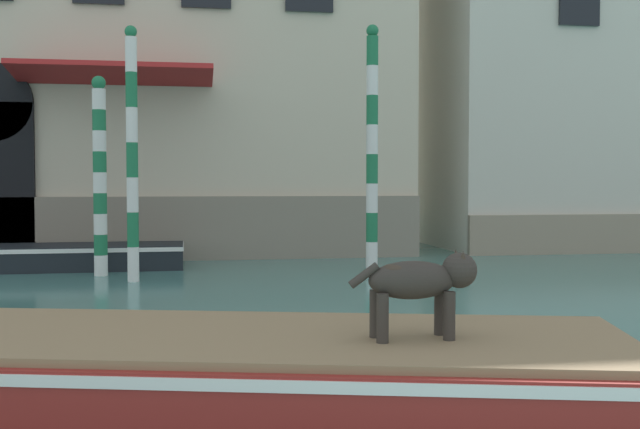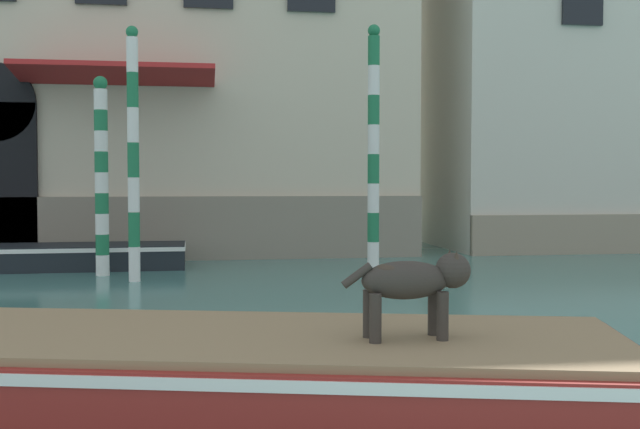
% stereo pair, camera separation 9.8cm
% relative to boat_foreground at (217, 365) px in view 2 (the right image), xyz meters
% --- Properties ---
extents(boat_foreground, '(6.66, 3.55, 0.54)m').
position_rel_boat_foreground_xyz_m(boat_foreground, '(0.00, 0.00, 0.00)').
color(boat_foreground, maroon).
rests_on(boat_foreground, ground_plane).
extents(dog_on_deck, '(0.97, 0.30, 0.65)m').
position_rel_boat_foreground_xyz_m(dog_on_deck, '(1.43, -0.45, 0.67)').
color(dog_on_deck, '#332D28').
rests_on(dog_on_deck, boat_foreground).
extents(boat_moored_near_palazzo, '(5.91, 1.46, 0.47)m').
position_rel_boat_foreground_xyz_m(boat_moored_near_palazzo, '(-3.41, 9.27, -0.04)').
color(boat_moored_near_palazzo, black).
rests_on(boat_moored_near_palazzo, ground_plane).
extents(mooring_pole_0, '(0.20, 0.20, 4.30)m').
position_rel_boat_foreground_xyz_m(mooring_pole_0, '(-1.26, 7.24, 1.88)').
color(mooring_pole_0, white).
rests_on(mooring_pole_0, ground_plane).
extents(mooring_pole_1, '(0.25, 0.25, 3.57)m').
position_rel_boat_foreground_xyz_m(mooring_pole_1, '(-1.91, 8.14, 1.52)').
color(mooring_pole_1, white).
rests_on(mooring_pole_1, ground_plane).
extents(mooring_pole_2, '(0.23, 0.23, 4.63)m').
position_rel_boat_foreground_xyz_m(mooring_pole_2, '(3.07, 8.06, 2.05)').
color(mooring_pole_2, white).
rests_on(mooring_pole_2, ground_plane).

